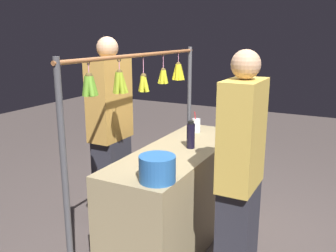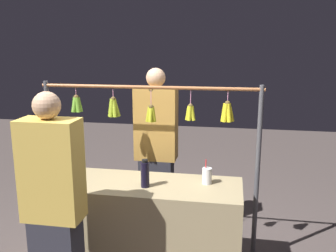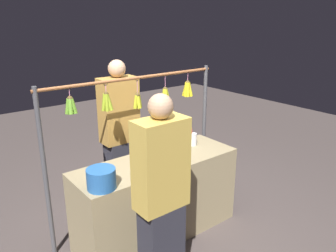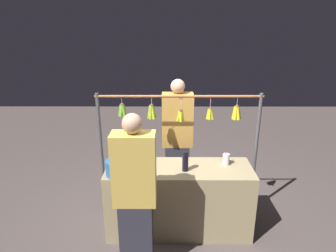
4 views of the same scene
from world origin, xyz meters
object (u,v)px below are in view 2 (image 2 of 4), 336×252
water_bottle (145,174)px  drink_cup (207,176)px  customer_person (55,214)px  blue_bucket (53,175)px  vendor_person (156,155)px

water_bottle → drink_cup: water_bottle is taller
drink_cup → customer_person: bearing=36.5°
drink_cup → customer_person: size_ratio=0.12×
blue_bucket → customer_person: customer_person is taller
drink_cup → vendor_person: vendor_person is taller
blue_bucket → water_bottle: bearing=-172.4°
drink_cup → customer_person: 1.27m
drink_cup → water_bottle: bearing=18.0°
drink_cup → customer_person: customer_person is taller
customer_person → drink_cup: bearing=-143.5°
water_bottle → vendor_person: size_ratio=0.13×
water_bottle → blue_bucket: size_ratio=0.97×
blue_bucket → customer_person: size_ratio=0.14×
vendor_person → customer_person: 1.45m
water_bottle → blue_bucket: (0.77, 0.10, -0.02)m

